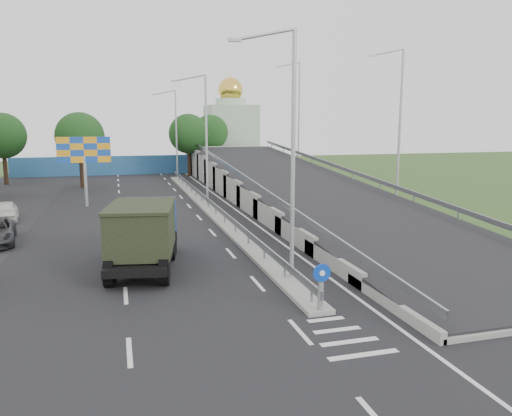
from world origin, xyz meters
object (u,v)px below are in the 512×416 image
object	(u,v)px
lamp_post_near	(289,143)
lamp_post_far	(175,129)
sign_bollard	(321,287)
billboard	(84,154)
church	(231,131)
parked_car_e	(5,212)
dump_truck	(144,231)
lamp_post_mid	(204,133)

from	to	relation	value
lamp_post_near	lamp_post_far	size ratio (longest dim) A/B	1.00
sign_bollard	billboard	xyz separation A→B (m)	(-9.00, 25.83, 3.15)
lamp_post_far	church	xyz separation A→B (m)	(9.89, 14.00, -0.50)
lamp_post_far	billboard	xyz separation A→B (m)	(-9.11, -18.00, -1.62)
billboard	parked_car_e	xyz separation A→B (m)	(-5.00, -4.62, -3.52)
church	parked_car_e	distance (m)	44.03
lamp_post_near	dump_truck	bearing A→B (deg)	145.89
lamp_post_far	church	world-z (taller)	church
sign_bollard	billboard	distance (m)	27.53
sign_bollard	dump_truck	world-z (taller)	dump_truck
lamp_post_far	lamp_post_mid	bearing A→B (deg)	-90.00
lamp_post_mid	parked_car_e	xyz separation A→B (m)	(-14.11, -2.62, -5.14)
lamp_post_near	lamp_post_mid	world-z (taller)	same
lamp_post_near	billboard	bearing A→B (deg)	112.49
lamp_post_mid	lamp_post_far	bearing A→B (deg)	90.00
lamp_post_mid	lamp_post_far	world-z (taller)	same
church	billboard	size ratio (longest dim) A/B	2.51
lamp_post_mid	lamp_post_far	distance (m)	20.00
dump_truck	lamp_post_near	bearing A→B (deg)	-24.11
lamp_post_near	church	bearing A→B (deg)	79.62
lamp_post_far	dump_truck	xyz separation A→B (m)	(-5.63, -36.19, -4.10)
lamp_post_far	church	bearing A→B (deg)	54.76
lamp_post_mid	lamp_post_far	xyz separation A→B (m)	(0.00, 20.00, 0.00)
sign_bollard	church	bearing A→B (deg)	80.19
church	billboard	world-z (taller)	church
sign_bollard	church	xyz separation A→B (m)	(10.00, 57.83, 4.28)
lamp_post_near	sign_bollard	bearing A→B (deg)	-91.64
lamp_post_far	dump_truck	distance (m)	36.85
lamp_post_mid	church	distance (m)	35.41
parked_car_e	dump_truck	bearing A→B (deg)	-66.45
lamp_post_far	dump_truck	bearing A→B (deg)	-98.84
lamp_post_mid	dump_truck	distance (m)	17.62
dump_truck	parked_car_e	size ratio (longest dim) A/B	1.88
sign_bollard	parked_car_e	bearing A→B (deg)	123.44
lamp_post_mid	billboard	bearing A→B (deg)	167.62
sign_bollard	parked_car_e	world-z (taller)	sign_bollard
dump_truck	parked_car_e	bearing A→B (deg)	132.02
lamp_post_near	billboard	distance (m)	23.87
lamp_post_near	dump_truck	size ratio (longest dim) A/B	1.37
church	sign_bollard	bearing A→B (deg)	-99.81
sign_bollard	dump_truck	distance (m)	9.45
lamp_post_far	parked_car_e	world-z (taller)	lamp_post_far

